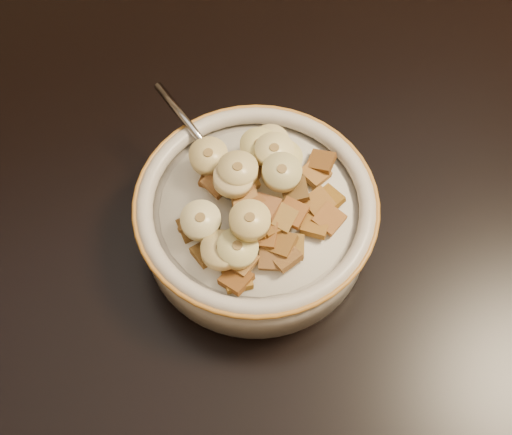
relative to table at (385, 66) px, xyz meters
name	(u,v)px	position (x,y,z in m)	size (l,w,h in m)	color
floor	(323,335)	(0.00, 0.00, -0.78)	(4.00, 4.50, 0.10)	#422816
table	(385,66)	(0.00, 0.00, 0.00)	(1.40, 0.90, 0.04)	black
cereal_bowl	(256,222)	(-0.19, -0.16, 0.04)	(0.19, 0.19, 0.04)	#B9B09E
milk	(256,208)	(-0.19, -0.16, 0.06)	(0.15, 0.15, 0.00)	beige
spoon	(233,181)	(-0.20, -0.13, 0.07)	(0.03, 0.04, 0.01)	gray
cereal_square_0	(265,207)	(-0.19, -0.17, 0.09)	(0.02, 0.02, 0.01)	brown
cereal_square_1	(244,195)	(-0.20, -0.15, 0.09)	(0.02, 0.02, 0.01)	#8F5C31
cereal_square_2	(257,211)	(-0.19, -0.17, 0.09)	(0.02, 0.02, 0.01)	brown
cereal_square_3	(295,190)	(-0.16, -0.16, 0.08)	(0.02, 0.02, 0.01)	brown
cereal_square_4	(271,224)	(-0.18, -0.18, 0.08)	(0.02, 0.02, 0.01)	brown
cereal_square_5	(318,203)	(-0.14, -0.17, 0.07)	(0.02, 0.02, 0.01)	brown
cereal_square_6	(281,217)	(-0.18, -0.18, 0.08)	(0.02, 0.02, 0.01)	olive
cereal_square_7	(285,256)	(-0.18, -0.21, 0.07)	(0.02, 0.02, 0.01)	olive
cereal_square_8	(264,235)	(-0.19, -0.19, 0.08)	(0.02, 0.02, 0.01)	brown
cereal_square_9	(316,225)	(-0.15, -0.19, 0.07)	(0.02, 0.02, 0.01)	brown
cereal_square_10	(292,213)	(-0.17, -0.18, 0.08)	(0.02, 0.02, 0.01)	#90511B
cereal_square_11	(273,257)	(-0.19, -0.20, 0.07)	(0.02, 0.02, 0.01)	brown
cereal_square_12	(244,179)	(-0.19, -0.14, 0.09)	(0.02, 0.02, 0.01)	#92621D
cereal_square_13	(215,178)	(-0.21, -0.12, 0.07)	(0.02, 0.02, 0.01)	brown
cereal_square_14	(281,244)	(-0.18, -0.20, 0.08)	(0.02, 0.02, 0.01)	brown
cereal_square_15	(238,186)	(-0.20, -0.14, 0.09)	(0.02, 0.02, 0.01)	brown
cereal_square_16	(207,252)	(-0.24, -0.18, 0.07)	(0.02, 0.02, 0.01)	brown
cereal_square_17	(252,166)	(-0.18, -0.12, 0.08)	(0.02, 0.02, 0.01)	brown
cereal_square_18	(237,279)	(-0.22, -0.21, 0.07)	(0.02, 0.02, 0.01)	olive
cereal_square_19	(315,173)	(-0.13, -0.14, 0.07)	(0.02, 0.02, 0.01)	brown
cereal_square_20	(259,230)	(-0.19, -0.18, 0.08)	(0.02, 0.02, 0.01)	brown
cereal_square_21	(222,174)	(-0.21, -0.12, 0.08)	(0.02, 0.02, 0.01)	brown
cereal_square_22	(236,279)	(-0.22, -0.21, 0.07)	(0.02, 0.02, 0.01)	brown
cereal_square_23	(329,219)	(-0.14, -0.19, 0.07)	(0.02, 0.02, 0.01)	#925C24
cereal_square_24	(242,261)	(-0.21, -0.20, 0.07)	(0.02, 0.02, 0.01)	olive
cereal_square_25	(321,162)	(-0.13, -0.13, 0.07)	(0.02, 0.02, 0.01)	brown
cereal_square_26	(192,227)	(-0.24, -0.16, 0.07)	(0.02, 0.02, 0.01)	brown
cereal_square_27	(194,222)	(-0.24, -0.16, 0.08)	(0.02, 0.02, 0.01)	brown
cereal_square_28	(328,200)	(-0.13, -0.17, 0.07)	(0.02, 0.02, 0.01)	olive
cereal_square_29	(259,224)	(-0.19, -0.18, 0.08)	(0.02, 0.02, 0.01)	brown
cereal_square_30	(218,183)	(-0.21, -0.13, 0.08)	(0.02, 0.02, 0.01)	brown
cereal_square_31	(291,246)	(-0.17, -0.20, 0.07)	(0.02, 0.02, 0.01)	brown
banana_slice_0	(237,248)	(-0.22, -0.19, 0.08)	(0.03, 0.03, 0.01)	beige
banana_slice_1	(233,179)	(-0.20, -0.14, 0.10)	(0.03, 0.03, 0.01)	beige
banana_slice_2	(238,170)	(-0.20, -0.14, 0.10)	(0.03, 0.03, 0.01)	#C8B383
banana_slice_3	(221,250)	(-0.23, -0.19, 0.08)	(0.03, 0.03, 0.01)	#D2BD86
banana_slice_4	(259,146)	(-0.17, -0.11, 0.09)	(0.03, 0.03, 0.01)	#F1E683
banana_slice_5	(274,151)	(-0.16, -0.13, 0.09)	(0.03, 0.03, 0.01)	#DDCF7D
banana_slice_6	(201,220)	(-0.23, -0.16, 0.08)	(0.03, 0.03, 0.01)	#F9F0A5
banana_slice_7	(283,159)	(-0.16, -0.13, 0.09)	(0.03, 0.03, 0.01)	#E6CE76
banana_slice_8	(209,156)	(-0.21, -0.11, 0.09)	(0.03, 0.03, 0.01)	#E0C67F
banana_slice_9	(270,143)	(-0.16, -0.11, 0.08)	(0.03, 0.03, 0.01)	#DDC97F
banana_slice_10	(282,172)	(-0.16, -0.15, 0.10)	(0.03, 0.03, 0.01)	#D2C67F
banana_slice_11	(250,220)	(-0.20, -0.18, 0.10)	(0.03, 0.03, 0.01)	#F5D88A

